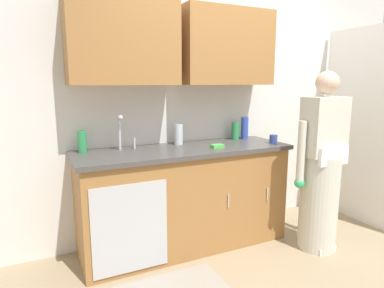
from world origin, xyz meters
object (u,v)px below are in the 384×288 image
at_px(bottle_water_short, 178,134).
at_px(sink, 129,154).
at_px(bottle_cleaner_spray, 235,131).
at_px(sponge, 217,146).
at_px(person_at_sink, 321,176).
at_px(bottle_water_tall, 245,128).
at_px(cup_by_sink, 273,139).
at_px(bottle_soap, 82,142).

bearing_deg(bottle_water_short, sink, -162.39).
distance_m(bottle_cleaner_spray, sponge, 0.50).
bearing_deg(person_at_sink, bottle_water_tall, 113.48).
distance_m(sink, person_at_sink, 1.72).
relative_size(sink, cup_by_sink, 5.94).
height_order(sink, bottle_water_short, sink).
bearing_deg(sink, bottle_soap, 154.03).
height_order(sink, cup_by_sink, sink).
relative_size(bottle_cleaner_spray, cup_by_sink, 2.13).
xyz_separation_m(sink, bottle_soap, (-0.35, 0.17, 0.11)).
height_order(cup_by_sink, sponge, cup_by_sink).
distance_m(sink, bottle_cleaner_spray, 1.19).
relative_size(bottle_water_short, sponge, 1.77).
bearing_deg(bottle_water_tall, person_at_sink, -66.52).
xyz_separation_m(person_at_sink, bottle_soap, (-1.95, 0.76, 0.34)).
height_order(sink, bottle_soap, sink).
xyz_separation_m(sink, bottle_cleaner_spray, (1.17, 0.18, 0.10)).
distance_m(sink, cup_by_sink, 1.39).
height_order(person_at_sink, bottle_water_tall, person_at_sink).
distance_m(sink, bottle_water_short, 0.56).
bearing_deg(bottle_water_short, bottle_soap, 179.85).
relative_size(bottle_water_tall, sponge, 2.08).
bearing_deg(sink, bottle_cleaner_spray, 8.59).
relative_size(bottle_cleaner_spray, bottle_soap, 0.96).
bearing_deg(bottle_cleaner_spray, cup_by_sink, -58.87).
bearing_deg(sink, person_at_sink, -20.13).
bearing_deg(bottle_soap, bottle_water_short, -0.15).
height_order(sink, sponge, sink).
relative_size(sink, bottle_soap, 2.68).
relative_size(bottle_cleaner_spray, sponge, 1.63).
height_order(bottle_water_tall, bottle_soap, bottle_water_tall).
xyz_separation_m(person_at_sink, bottle_water_tall, (-0.32, 0.75, 0.36)).
distance_m(bottle_cleaner_spray, bottle_water_short, 0.64).
bearing_deg(bottle_cleaner_spray, sponge, -141.69).
height_order(bottle_cleaner_spray, bottle_water_tall, bottle_water_tall).
distance_m(bottle_soap, cup_by_sink, 1.76).
bearing_deg(sponge, bottle_water_short, 130.16).
bearing_deg(cup_by_sink, bottle_water_short, 158.29).
bearing_deg(sponge, bottle_soap, 165.03).
height_order(person_at_sink, bottle_water_short, person_at_sink).
bearing_deg(bottle_cleaner_spray, bottle_water_short, -179.15).
bearing_deg(sink, bottle_water_tall, 7.18).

